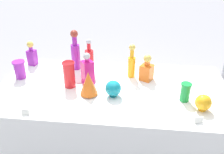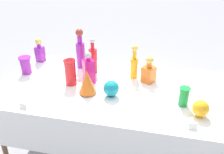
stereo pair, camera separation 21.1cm
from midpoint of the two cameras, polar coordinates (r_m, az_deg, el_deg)
ground_plane at (r=2.63m, az=-2.40°, el=-16.81°), size 40.00×40.00×0.00m
display_table at (r=2.16m, az=-2.93°, el=-4.31°), size 1.99×1.02×0.76m
tall_bottle_0 at (r=2.27m, az=1.86°, el=3.20°), size 0.07×0.07×0.32m
tall_bottle_1 at (r=2.45m, az=-10.82°, el=5.55°), size 0.08×0.08×0.39m
tall_bottle_2 at (r=2.35m, az=-7.75°, el=3.77°), size 0.08×0.08×0.34m
square_decanter_0 at (r=2.24m, az=5.29°, el=1.61°), size 0.14×0.14×0.25m
square_decanter_1 at (r=2.68m, az=-20.06°, el=4.84°), size 0.09×0.09×0.25m
square_decanter_2 at (r=2.18m, az=-8.39°, el=1.37°), size 0.13×0.13×0.29m
slender_vase_0 at (r=2.46m, az=-22.70°, el=1.65°), size 0.11×0.11×0.16m
slender_vase_1 at (r=2.17m, az=-12.55°, el=0.62°), size 0.11×0.11×0.23m
slender_vase_2 at (r=1.99m, az=13.56°, el=-3.32°), size 0.08×0.08×0.15m
fluted_vase_0 at (r=2.02m, az=-8.37°, el=-1.50°), size 0.14×0.14×0.21m
round_bowl_0 at (r=2.00m, az=-2.75°, el=-2.72°), size 0.13×0.13×0.14m
round_bowl_1 at (r=1.92m, az=17.25°, el=-5.71°), size 0.12×0.12×0.13m
price_tag_left at (r=1.96m, az=-22.21°, el=-7.54°), size 0.06×0.02×0.04m
price_tag_center at (r=1.81m, az=16.08°, el=-9.58°), size 0.06×0.03×0.05m
cardboard_box_behind_left at (r=3.47m, az=-5.81°, el=-1.51°), size 0.51×0.39×0.38m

